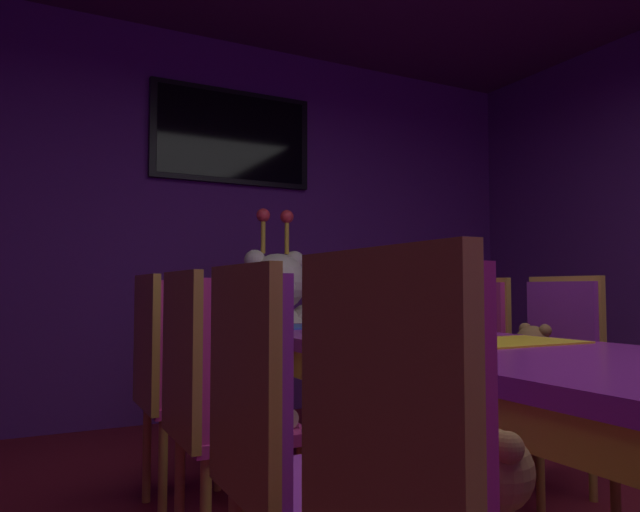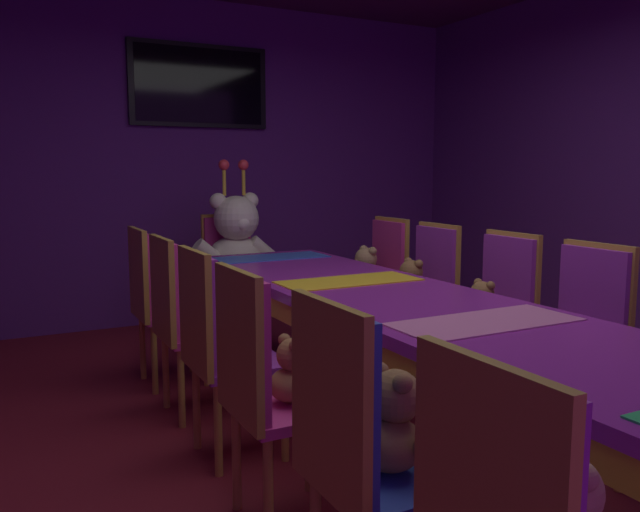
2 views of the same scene
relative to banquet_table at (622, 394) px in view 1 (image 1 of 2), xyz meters
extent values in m
cube|color=#59267F|center=(0.00, 3.20, 0.74)|extent=(5.20, 0.12, 2.80)
cube|color=purple|center=(0.00, 0.00, 0.06)|extent=(0.90, 3.74, 0.05)
cube|color=gold|center=(0.00, 0.00, -0.02)|extent=(0.88, 3.66, 0.10)
cylinder|color=#4C3826|center=(0.38, 1.68, -0.31)|extent=(0.07, 0.07, 0.69)
cylinder|color=#4C3826|center=(-0.38, 1.68, -0.31)|extent=(0.07, 0.07, 0.69)
cube|color=yellow|center=(0.00, 0.53, 0.08)|extent=(0.77, 0.32, 0.01)
cube|color=blue|center=(0.00, 1.59, 0.08)|extent=(0.77, 0.32, 0.01)
cube|color=#CC338C|center=(-0.91, -0.29, 0.05)|extent=(0.05, 0.38, 0.50)
cube|color=gold|center=(-0.93, -0.29, 0.05)|extent=(0.03, 0.41, 0.55)
sphere|color=olive|center=(-0.72, -0.29, -0.01)|extent=(0.13, 0.13, 0.13)
sphere|color=#AE7747|center=(-0.67, -0.29, -0.02)|extent=(0.05, 0.05, 0.05)
sphere|color=olive|center=(-0.73, -0.24, 0.04)|extent=(0.05, 0.05, 0.05)
sphere|color=olive|center=(-0.73, -0.34, 0.04)|extent=(0.05, 0.05, 0.05)
cube|color=purple|center=(-0.71, 0.33, -0.22)|extent=(0.40, 0.40, 0.04)
cube|color=purple|center=(-0.89, 0.33, 0.05)|extent=(0.05, 0.38, 0.50)
cube|color=gold|center=(-0.91, 0.33, 0.05)|extent=(0.03, 0.41, 0.55)
cube|color=#CC338C|center=(-0.70, 0.93, -0.22)|extent=(0.40, 0.40, 0.04)
cube|color=#CC338C|center=(-0.88, 0.93, 0.05)|extent=(0.05, 0.38, 0.50)
cube|color=gold|center=(-0.90, 0.93, 0.05)|extent=(0.03, 0.41, 0.55)
cylinder|color=gold|center=(-0.54, 1.09, -0.45)|extent=(0.04, 0.04, 0.42)
cylinder|color=gold|center=(-0.54, 0.77, -0.45)|extent=(0.04, 0.04, 0.42)
cylinder|color=gold|center=(-0.86, 1.09, -0.45)|extent=(0.04, 0.04, 0.42)
ellipsoid|color=beige|center=(-0.70, 0.93, -0.11)|extent=(0.20, 0.20, 0.16)
sphere|color=beige|center=(-0.68, 0.93, 0.04)|extent=(0.16, 0.16, 0.16)
sphere|color=#FDDCAD|center=(-0.63, 0.93, 0.02)|extent=(0.06, 0.06, 0.06)
sphere|color=beige|center=(-0.70, 0.99, 0.10)|extent=(0.06, 0.06, 0.06)
sphere|color=beige|center=(-0.70, 0.87, 0.10)|extent=(0.06, 0.06, 0.06)
cylinder|color=beige|center=(-0.66, 1.03, -0.09)|extent=(0.06, 0.14, 0.13)
cylinder|color=beige|center=(-0.66, 0.83, -0.09)|extent=(0.06, 0.14, 0.13)
cylinder|color=beige|center=(-0.57, 0.98, -0.16)|extent=(0.07, 0.15, 0.07)
cylinder|color=beige|center=(-0.57, 0.88, -0.16)|extent=(0.07, 0.15, 0.07)
cube|color=#CC338C|center=(-0.70, 1.50, -0.22)|extent=(0.40, 0.40, 0.04)
cube|color=#CC338C|center=(-0.88, 1.50, 0.05)|extent=(0.05, 0.38, 0.50)
cube|color=gold|center=(-0.91, 1.50, 0.05)|extent=(0.03, 0.41, 0.55)
cylinder|color=gold|center=(-0.54, 1.66, -0.45)|extent=(0.04, 0.04, 0.42)
cylinder|color=gold|center=(-0.54, 1.34, -0.45)|extent=(0.04, 0.04, 0.42)
cylinder|color=gold|center=(-0.86, 1.66, -0.45)|extent=(0.04, 0.04, 0.42)
cylinder|color=gold|center=(-0.86, 1.34, -0.45)|extent=(0.04, 0.04, 0.42)
ellipsoid|color=#9E7247|center=(-0.70, 1.50, -0.11)|extent=(0.20, 0.20, 0.16)
sphere|color=#9E7247|center=(-0.69, 1.50, 0.03)|extent=(0.16, 0.16, 0.16)
sphere|color=tan|center=(-0.63, 1.50, 0.02)|extent=(0.06, 0.06, 0.06)
sphere|color=#9E7247|center=(-0.70, 1.56, 0.09)|extent=(0.06, 0.06, 0.06)
sphere|color=#9E7247|center=(-0.70, 1.45, 0.09)|extent=(0.06, 0.06, 0.06)
cylinder|color=#9E7247|center=(-0.66, 1.60, -0.10)|extent=(0.05, 0.14, 0.13)
cylinder|color=#9E7247|center=(-0.66, 1.41, -0.10)|extent=(0.05, 0.14, 0.13)
cylinder|color=#9E7247|center=(-0.58, 1.56, -0.16)|extent=(0.07, 0.15, 0.07)
cylinder|color=#9E7247|center=(-0.58, 1.45, -0.16)|extent=(0.07, 0.15, 0.07)
cylinder|color=gold|center=(0.56, 0.44, -0.45)|extent=(0.04, 0.04, 0.42)
cube|color=purple|center=(0.72, 0.94, -0.22)|extent=(0.40, 0.40, 0.04)
cube|color=purple|center=(0.90, 0.94, 0.05)|extent=(0.05, 0.38, 0.50)
cube|color=gold|center=(0.92, 0.94, 0.05)|extent=(0.03, 0.41, 0.55)
cylinder|color=gold|center=(0.88, 1.10, -0.45)|extent=(0.04, 0.04, 0.42)
cylinder|color=gold|center=(0.88, 0.78, -0.45)|extent=(0.04, 0.04, 0.42)
cylinder|color=gold|center=(0.56, 1.10, -0.45)|extent=(0.04, 0.04, 0.42)
cylinder|color=gold|center=(0.56, 0.78, -0.45)|extent=(0.04, 0.04, 0.42)
ellipsoid|color=olive|center=(0.72, 0.94, -0.11)|extent=(0.19, 0.19, 0.15)
sphere|color=olive|center=(0.70, 0.94, 0.02)|extent=(0.15, 0.15, 0.15)
sphere|color=#AE7747|center=(0.65, 0.94, 0.01)|extent=(0.06, 0.06, 0.06)
sphere|color=olive|center=(0.72, 0.88, 0.08)|extent=(0.06, 0.06, 0.06)
sphere|color=olive|center=(0.72, 1.00, 0.08)|extent=(0.06, 0.06, 0.06)
cylinder|color=olive|center=(0.68, 0.84, -0.10)|extent=(0.05, 0.14, 0.13)
cylinder|color=olive|center=(0.68, 1.04, -0.10)|extent=(0.05, 0.14, 0.13)
cylinder|color=olive|center=(0.59, 0.89, -0.17)|extent=(0.07, 0.14, 0.07)
cylinder|color=olive|center=(0.59, 0.99, -0.17)|extent=(0.07, 0.14, 0.07)
cube|color=#CC338C|center=(0.73, 1.51, -0.22)|extent=(0.40, 0.40, 0.04)
cube|color=#CC338C|center=(0.91, 1.51, 0.05)|extent=(0.05, 0.38, 0.50)
cube|color=gold|center=(0.93, 1.51, 0.05)|extent=(0.03, 0.41, 0.55)
cylinder|color=gold|center=(0.89, 1.67, -0.45)|extent=(0.04, 0.04, 0.42)
cylinder|color=gold|center=(0.89, 1.35, -0.45)|extent=(0.04, 0.04, 0.42)
cylinder|color=gold|center=(0.57, 1.67, -0.45)|extent=(0.04, 0.04, 0.42)
cylinder|color=gold|center=(0.57, 1.35, -0.45)|extent=(0.04, 0.04, 0.42)
ellipsoid|color=tan|center=(0.73, 1.51, -0.11)|extent=(0.20, 0.20, 0.16)
sphere|color=tan|center=(0.71, 1.51, 0.04)|extent=(0.16, 0.16, 0.16)
sphere|color=tan|center=(0.66, 1.51, 0.03)|extent=(0.06, 0.06, 0.06)
sphere|color=tan|center=(0.73, 1.45, 0.10)|extent=(0.06, 0.06, 0.06)
sphere|color=tan|center=(0.73, 1.57, 0.10)|extent=(0.06, 0.06, 0.06)
cylinder|color=tan|center=(0.69, 1.41, -0.09)|extent=(0.06, 0.14, 0.13)
cylinder|color=tan|center=(0.69, 1.62, -0.09)|extent=(0.06, 0.14, 0.13)
cylinder|color=tan|center=(0.60, 1.46, -0.16)|extent=(0.07, 0.15, 0.07)
cylinder|color=tan|center=(0.60, 1.57, -0.16)|extent=(0.07, 0.15, 0.07)
cube|color=#CC338C|center=(0.00, 2.29, -0.22)|extent=(0.40, 0.40, 0.04)
cube|color=#CC338C|center=(0.00, 2.47, 0.05)|extent=(0.38, 0.05, 0.50)
cube|color=gold|center=(0.00, 2.49, 0.05)|extent=(0.41, 0.03, 0.55)
cylinder|color=gold|center=(0.16, 2.45, -0.45)|extent=(0.04, 0.04, 0.42)
cylinder|color=gold|center=(0.16, 2.13, -0.45)|extent=(0.04, 0.04, 0.42)
cylinder|color=gold|center=(-0.16, 2.45, -0.45)|extent=(0.04, 0.04, 0.42)
cylinder|color=gold|center=(-0.16, 2.13, -0.45)|extent=(0.04, 0.04, 0.42)
ellipsoid|color=silver|center=(0.00, 2.29, -0.01)|extent=(0.43, 0.43, 0.35)
sphere|color=silver|center=(0.00, 2.25, 0.31)|extent=(0.35, 0.35, 0.35)
sphere|color=white|center=(0.00, 2.13, 0.28)|extent=(0.13, 0.13, 0.13)
sphere|color=silver|center=(0.13, 2.29, 0.44)|extent=(0.13, 0.13, 0.13)
sphere|color=silver|center=(-0.13, 2.29, 0.44)|extent=(0.13, 0.13, 0.13)
cylinder|color=silver|center=(0.22, 2.20, 0.03)|extent=(0.31, 0.12, 0.29)
cylinder|color=silver|center=(-0.22, 2.20, 0.03)|extent=(0.31, 0.12, 0.29)
cylinder|color=silver|center=(0.11, 2.01, -0.12)|extent=(0.32, 0.15, 0.15)
cylinder|color=silver|center=(-0.11, 2.01, -0.12)|extent=(0.32, 0.15, 0.15)
cylinder|color=gold|center=(0.08, 2.29, 0.60)|extent=(0.03, 0.03, 0.23)
sphere|color=#E5333F|center=(0.08, 2.29, 0.71)|extent=(0.08, 0.08, 0.08)
cylinder|color=gold|center=(-0.08, 2.29, 0.60)|extent=(0.03, 0.03, 0.23)
sphere|color=#E5333F|center=(-0.08, 2.29, 0.71)|extent=(0.08, 0.08, 0.08)
cube|color=black|center=(0.00, 3.11, 1.39)|extent=(1.21, 0.05, 0.70)
cube|color=black|center=(0.00, 3.08, 1.39)|extent=(1.11, 0.01, 0.63)
camera|label=1|loc=(-1.38, -0.99, 0.27)|focal=32.82mm
camera|label=2|loc=(-1.71, -2.41, 0.67)|focal=36.20mm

